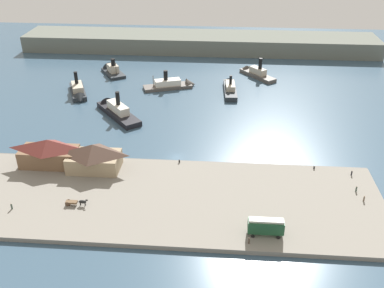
% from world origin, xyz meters
% --- Properties ---
extents(ground_plane, '(320.00, 320.00, 0.00)m').
position_xyz_m(ground_plane, '(0.00, 0.00, 0.00)').
color(ground_plane, '#385166').
extents(quay_promenade, '(110.00, 36.00, 1.20)m').
position_xyz_m(quay_promenade, '(0.00, -22.00, 0.60)').
color(quay_promenade, gray).
rests_on(quay_promenade, ground).
extents(seawall_edge, '(110.00, 0.80, 1.00)m').
position_xyz_m(seawall_edge, '(0.00, -3.60, 0.50)').
color(seawall_edge, '#666159').
rests_on(seawall_edge, ground).
extents(ferry_shed_central_terminal, '(16.38, 7.81, 8.07)m').
position_xyz_m(ferry_shed_central_terminal, '(-35.31, -8.71, 5.30)').
color(ferry_shed_central_terminal, brown).
rests_on(ferry_shed_central_terminal, quay_promenade).
extents(ferry_shed_west_terminal, '(14.60, 9.08, 7.78)m').
position_xyz_m(ferry_shed_west_terminal, '(-22.03, -9.96, 5.16)').
color(ferry_shed_west_terminal, '#998466').
rests_on(ferry_shed_west_terminal, quay_promenade).
extents(street_tram, '(8.06, 2.72, 4.33)m').
position_xyz_m(street_tram, '(24.03, -34.39, 3.72)').
color(street_tram, '#1E4C2D').
rests_on(street_tram, quay_promenade).
extents(horse_cart, '(5.74, 1.32, 1.87)m').
position_xyz_m(horse_cart, '(-22.06, -26.99, 2.13)').
color(horse_cart, brown).
rests_on(horse_cart, quay_promenade).
extents(pedestrian_at_waters_edge, '(0.40, 0.40, 1.61)m').
position_xyz_m(pedestrian_at_waters_edge, '(49.70, -19.70, 1.94)').
color(pedestrian_at_waters_edge, '#6B5B4C').
rests_on(pedestrian_at_waters_edge, quay_promenade).
extents(pedestrian_standing_center, '(0.41, 0.41, 1.66)m').
position_xyz_m(pedestrian_standing_center, '(48.84, -15.56, 1.95)').
color(pedestrian_standing_center, '#3D4C42').
rests_on(pedestrian_standing_center, quay_promenade).
extents(pedestrian_by_tram, '(0.41, 0.41, 1.67)m').
position_xyz_m(pedestrian_by_tram, '(-37.33, -29.72, 1.96)').
color(pedestrian_by_tram, '#3D4C42').
rests_on(pedestrian_by_tram, quay_promenade).
extents(pedestrian_near_west_shed, '(0.41, 0.41, 1.66)m').
position_xyz_m(pedestrian_near_west_shed, '(20.25, -37.60, 1.96)').
color(pedestrian_near_west_shed, '#4C3D33').
rests_on(pedestrian_near_west_shed, quay_promenade).
extents(pedestrian_near_cart, '(0.38, 0.38, 1.53)m').
position_xyz_m(pedestrian_near_cart, '(49.51, -7.77, 1.90)').
color(pedestrian_near_cart, '#232328').
rests_on(pedestrian_near_cart, quay_promenade).
extents(mooring_post_west, '(0.44, 0.44, 0.90)m').
position_xyz_m(mooring_post_west, '(1.42, -4.81, 1.65)').
color(mooring_post_west, black).
rests_on(mooring_post_west, quay_promenade).
extents(mooring_post_center_east, '(0.44, 0.44, 0.90)m').
position_xyz_m(mooring_post_center_east, '(39.81, -5.12, 1.65)').
color(mooring_post_center_east, black).
rests_on(mooring_post_center_east, quay_promenade).
extents(ferry_near_quay, '(14.01, 17.32, 9.77)m').
position_xyz_m(ferry_near_quay, '(-37.30, 72.09, 1.31)').
color(ferry_near_quay, '#23282D').
rests_on(ferry_near_quay, ground).
extents(ferry_approaching_east, '(12.06, 19.74, 10.33)m').
position_xyz_m(ferry_approaching_east, '(-44.10, 44.90, 1.54)').
color(ferry_approaching_east, '#23282D').
rests_on(ferry_approaching_east, ground).
extents(ferry_outer_harbor, '(20.97, 23.78, 11.27)m').
position_xyz_m(ferry_outer_harbor, '(-25.69, 29.41, 1.58)').
color(ferry_outer_harbor, black).
rests_on(ferry_outer_harbor, ground).
extents(ferry_mid_harbor, '(22.26, 12.33, 9.65)m').
position_xyz_m(ferry_mid_harbor, '(-7.14, 56.29, 1.34)').
color(ferry_mid_harbor, '#514C47').
rests_on(ferry_mid_harbor, ground).
extents(ferry_moored_east, '(16.45, 19.05, 10.21)m').
position_xyz_m(ferry_moored_east, '(26.78, 73.16, 1.51)').
color(ferry_moored_east, '#514C47').
rests_on(ferry_moored_east, ground).
extents(ferry_approaching_west, '(5.75, 21.96, 8.63)m').
position_xyz_m(ferry_approaching_west, '(15.91, 54.68, 1.43)').
color(ferry_approaching_west, '#23282D').
rests_on(ferry_approaching_west, ground).
extents(far_headland, '(180.00, 24.00, 8.00)m').
position_xyz_m(far_headland, '(0.00, 110.00, 4.00)').
color(far_headland, '#60665B').
rests_on(far_headland, ground).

